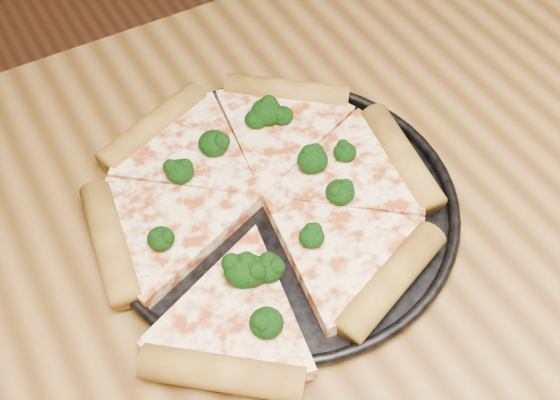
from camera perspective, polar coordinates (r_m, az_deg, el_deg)
dining_table at (r=0.70m, az=4.13°, el=-13.82°), size 1.20×0.90×0.75m
pizza_pan at (r=0.67m, az=0.00°, el=-0.45°), size 0.33×0.33×0.02m
pizza at (r=0.66m, az=-1.45°, el=-0.17°), size 0.33×0.35×0.03m
broccoli_florets at (r=0.65m, az=-1.47°, el=0.15°), size 0.21×0.23×0.02m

